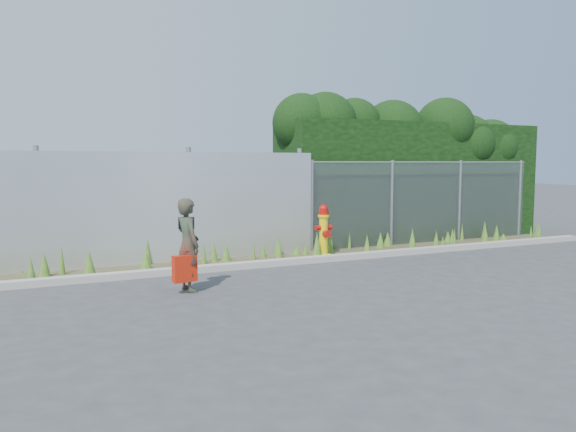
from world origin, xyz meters
The scene contains 10 objects.
ground centered at (0.00, 0.00, 0.00)m, with size 80.00×80.00×0.00m, color #3C3B3E.
curb centered at (0.00, 1.80, 0.06)m, with size 16.00×0.22×0.12m, color #A29C92.
weed_strip centered at (0.40, 2.44, 0.15)m, with size 16.00×1.33×0.55m.
corrugated_fence centered at (-3.25, 3.01, 1.10)m, with size 8.50×0.21×2.30m.
chainlink_fence centered at (4.25, 3.00, 1.03)m, with size 6.50×0.07×2.05m.
hedge centered at (4.46, 3.99, 2.04)m, with size 7.58×1.79×3.71m.
fire_hydrant centered at (0.99, 2.34, 0.55)m, with size 0.38×0.34×1.14m.
woman centered at (-2.47, 0.44, 0.72)m, with size 0.53×0.35×1.45m, color #0E5939.
red_tote_bag centered at (-2.57, 0.29, 0.39)m, with size 0.37×0.14×0.48m.
black_shoulder_bag centered at (-2.46, 0.55, 1.05)m, with size 0.24×0.10×0.18m.
Camera 1 is at (-4.76, -7.98, 1.99)m, focal length 35.00 mm.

